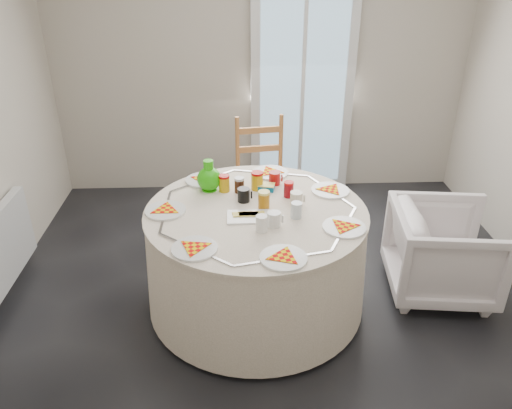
{
  "coord_description": "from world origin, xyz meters",
  "views": [
    {
      "loc": [
        -0.26,
        -2.83,
        2.32
      ],
      "look_at": [
        -0.13,
        0.05,
        0.8
      ],
      "focal_mm": 35.0,
      "sensor_mm": 36.0,
      "label": 1
    }
  ],
  "objects_px": {
    "green_pitcher": "(209,175)",
    "wooden_chair": "(263,181)",
    "radiator": "(0,252)",
    "armchair": "(444,246)",
    "table": "(256,259)"
  },
  "relations": [
    {
      "from": "green_pitcher",
      "to": "wooden_chair",
      "type": "bearing_deg",
      "value": 64.33
    },
    {
      "from": "radiator",
      "to": "table",
      "type": "xyz_separation_m",
      "value": [
        1.81,
        -0.15,
        -0.01
      ]
    },
    {
      "from": "wooden_chair",
      "to": "radiator",
      "type": "bearing_deg",
      "value": -162.02
    },
    {
      "from": "radiator",
      "to": "table",
      "type": "distance_m",
      "value": 1.81
    },
    {
      "from": "radiator",
      "to": "table",
      "type": "bearing_deg",
      "value": -4.87
    },
    {
      "from": "table",
      "to": "wooden_chair",
      "type": "height_order",
      "value": "wooden_chair"
    },
    {
      "from": "radiator",
      "to": "armchair",
      "type": "xyz_separation_m",
      "value": [
        3.17,
        -0.07,
        0.01
      ]
    },
    {
      "from": "radiator",
      "to": "wooden_chair",
      "type": "distance_m",
      "value": 2.12
    },
    {
      "from": "armchair",
      "to": "radiator",
      "type": "bearing_deg",
      "value": 95.07
    },
    {
      "from": "wooden_chair",
      "to": "armchair",
      "type": "relative_size",
      "value": 1.37
    },
    {
      "from": "table",
      "to": "wooden_chair",
      "type": "bearing_deg",
      "value": 84.25
    },
    {
      "from": "armchair",
      "to": "wooden_chair",
      "type": "bearing_deg",
      "value": 58.39
    },
    {
      "from": "wooden_chair",
      "to": "armchair",
      "type": "height_order",
      "value": "wooden_chair"
    },
    {
      "from": "armchair",
      "to": "green_pitcher",
      "type": "height_order",
      "value": "green_pitcher"
    },
    {
      "from": "radiator",
      "to": "armchair",
      "type": "distance_m",
      "value": 3.17
    }
  ]
}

